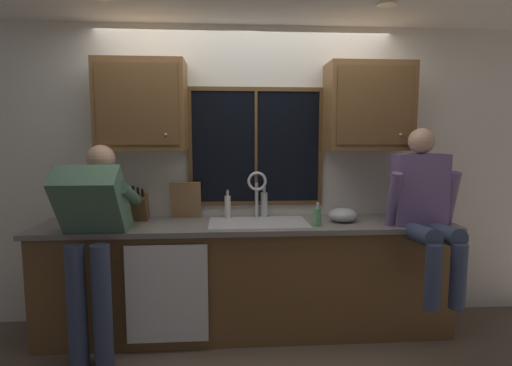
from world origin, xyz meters
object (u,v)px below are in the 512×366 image
object	(u,v)px
cutting_board	(186,200)
bottle_tall_clear	(228,206)
bottle_green_glass	(264,204)
knife_block	(140,208)
mixing_bowl	(343,215)
soap_dispenser	(317,217)
person_sitting_on_counter	(425,204)
person_standing	(94,229)

from	to	relation	value
cutting_board	bottle_tall_clear	size ratio (longest dim) A/B	1.28
bottle_green_glass	knife_block	bearing A→B (deg)	-174.29
bottle_green_glass	cutting_board	bearing A→B (deg)	-178.10
mixing_bowl	soap_dispenser	xyz separation A→B (m)	(-0.24, -0.15, 0.02)
knife_block	person_sitting_on_counter	bearing A→B (deg)	-10.33
cutting_board	bottle_tall_clear	world-z (taller)	cutting_board
soap_dispenser	bottle_tall_clear	distance (m)	0.79
person_standing	cutting_board	size ratio (longest dim) A/B	4.85
knife_block	mixing_bowl	distance (m)	1.67
mixing_bowl	bottle_tall_clear	xyz separation A→B (m)	(-0.94, 0.21, 0.05)
soap_dispenser	bottle_green_glass	distance (m)	0.55
mixing_bowl	knife_block	bearing A→B (deg)	175.03
person_standing	cutting_board	bearing A→B (deg)	41.25
bottle_green_glass	person_standing	bearing A→B (deg)	-156.68
mixing_bowl	bottle_green_glass	distance (m)	0.68
knife_block	mixing_bowl	size ratio (longest dim) A/B	1.36
mixing_bowl	bottle_green_glass	size ratio (longest dim) A/B	0.86
person_standing	mixing_bowl	world-z (taller)	person_standing
person_sitting_on_counter	knife_block	bearing A→B (deg)	169.67
mixing_bowl	soap_dispenser	world-z (taller)	soap_dispenser
person_standing	cutting_board	world-z (taller)	person_standing
person_sitting_on_counter	cutting_board	size ratio (longest dim) A/B	3.94
knife_block	bottle_tall_clear	distance (m)	0.73
person_standing	bottle_tall_clear	xyz separation A→B (m)	(0.96, 0.51, 0.07)
person_sitting_on_counter	knife_block	distance (m)	2.26
person_standing	person_sitting_on_counter	bearing A→B (deg)	0.92
knife_block	cutting_board	bearing A→B (deg)	12.53
person_sitting_on_counter	bottle_tall_clear	bearing A→B (deg)	162.49
bottle_green_glass	bottle_tall_clear	world-z (taller)	bottle_green_glass
cutting_board	bottle_green_glass	world-z (taller)	cutting_board
knife_block	soap_dispenser	size ratio (longest dim) A/B	1.69
mixing_bowl	bottle_green_glass	bearing A→B (deg)	158.33
cutting_board	bottle_green_glass	xyz separation A→B (m)	(0.67, 0.02, -0.04)
person_sitting_on_counter	soap_dispenser	distance (m)	0.82
cutting_board	bottle_green_glass	size ratio (longest dim) A/B	1.16
cutting_board	soap_dispenser	xyz separation A→B (m)	(1.06, -0.37, -0.08)
soap_dispenser	bottle_green_glass	world-z (taller)	bottle_green_glass
person_standing	knife_block	xyz separation A→B (m)	(0.23, 0.44, 0.07)
knife_block	cutting_board	size ratio (longest dim) A/B	1.01
cutting_board	person_sitting_on_counter	bearing A→B (deg)	-14.69
cutting_board	person_standing	bearing A→B (deg)	-138.75
soap_dispenser	bottle_tall_clear	size ratio (longest dim) A/B	0.76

